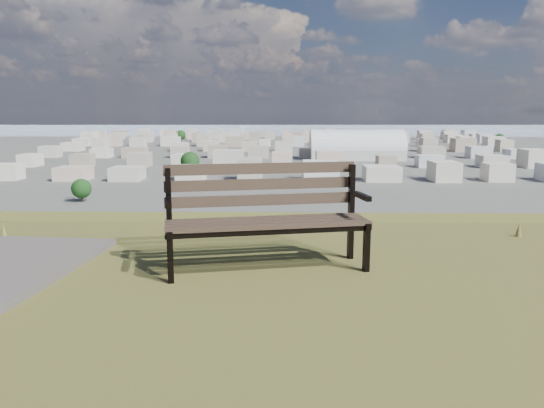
{
  "coord_description": "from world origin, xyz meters",
  "views": [
    {
      "loc": [
        -0.5,
        -3.21,
        26.53
      ],
      "look_at": [
        -0.65,
        3.75,
        25.3
      ],
      "focal_mm": 35.0,
      "sensor_mm": 36.0,
      "label": 1
    }
  ],
  "objects": [
    {
      "name": "grass_tufts",
      "position": [
        -0.13,
        -0.44,
        25.11
      ],
      "size": [
        12.49,
        7.38,
        0.28
      ],
      "color": "brown",
      "rests_on": "hilltop_mesa"
    },
    {
      "name": "park_bench",
      "position": [
        -0.67,
        1.85,
        25.57
      ],
      "size": [
        2.02,
        1.01,
        1.01
      ],
      "rotation": [
        0.0,
        0.0,
        0.21
      ],
      "color": "#3F2F24",
      "rests_on": "hilltop_mesa"
    },
    {
      "name": "bay_water",
      "position": [
        0.0,
        900.0,
        0.0
      ],
      "size": [
        2400.0,
        700.0,
        0.12
      ],
      "primitive_type": "cube",
      "color": "#97A9C1",
      "rests_on": "ground"
    },
    {
      "name": "far_hills",
      "position": [
        -60.92,
        1402.93,
        25.47
      ],
      "size": [
        2050.0,
        340.0,
        60.0
      ],
      "color": "#909DB3",
      "rests_on": "ground"
    },
    {
      "name": "arena",
      "position": [
        39.81,
        290.17,
        5.07
      ],
      "size": [
        51.35,
        22.57,
        21.49
      ],
      "rotation": [
        0.0,
        0.0,
        0.02
      ],
      "color": "#B8B8B3",
      "rests_on": "ground"
    },
    {
      "name": "city_trees",
      "position": [
        -26.39,
        319.0,
        4.83
      ],
      "size": [
        406.52,
        387.2,
        9.98
      ],
      "color": "#302018",
      "rests_on": "ground"
    },
    {
      "name": "city_blocks",
      "position": [
        0.0,
        394.44,
        3.5
      ],
      "size": [
        395.0,
        361.0,
        7.0
      ],
      "color": "silver",
      "rests_on": "ground"
    }
  ]
}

